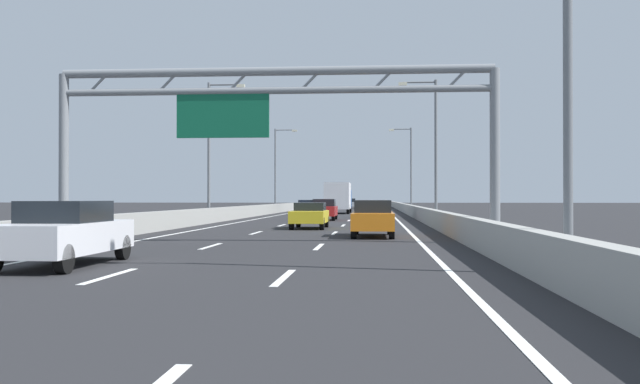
# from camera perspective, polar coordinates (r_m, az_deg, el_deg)

# --- Properties ---
(ground_plane) EXTENTS (260.00, 260.00, 0.00)m
(ground_plane) POSITION_cam_1_polar(r_m,az_deg,el_deg) (101.82, 2.38, -1.37)
(ground_plane) COLOR #262628
(lane_dash_left_1) EXTENTS (0.16, 3.00, 0.01)m
(lane_dash_left_1) POSITION_cam_1_polar(r_m,az_deg,el_deg) (15.33, -16.48, -6.47)
(lane_dash_left_1) COLOR white
(lane_dash_left_1) RESTS_ON ground_plane
(lane_dash_left_2) EXTENTS (0.16, 3.00, 0.01)m
(lane_dash_left_2) POSITION_cam_1_polar(r_m,az_deg,el_deg) (23.92, -8.75, -4.31)
(lane_dash_left_2) COLOR white
(lane_dash_left_2) RESTS_ON ground_plane
(lane_dash_left_3) EXTENTS (0.16, 3.00, 0.01)m
(lane_dash_left_3) POSITION_cam_1_polar(r_m,az_deg,el_deg) (32.74, -5.15, -3.28)
(lane_dash_left_3) COLOR white
(lane_dash_left_3) RESTS_ON ground_plane
(lane_dash_left_4) EXTENTS (0.16, 3.00, 0.01)m
(lane_dash_left_4) POSITION_cam_1_polar(r_m,az_deg,el_deg) (41.63, -3.09, -2.68)
(lane_dash_left_4) COLOR white
(lane_dash_left_4) RESTS_ON ground_plane
(lane_dash_left_5) EXTENTS (0.16, 3.00, 0.01)m
(lane_dash_left_5) POSITION_cam_1_polar(r_m,az_deg,el_deg) (50.56, -1.75, -2.29)
(lane_dash_left_5) COLOR white
(lane_dash_left_5) RESTS_ON ground_plane
(lane_dash_left_6) EXTENTS (0.16, 3.00, 0.01)m
(lane_dash_left_6) POSITION_cam_1_polar(r_m,az_deg,el_deg) (59.51, -0.82, -2.01)
(lane_dash_left_6) COLOR white
(lane_dash_left_6) RESTS_ON ground_plane
(lane_dash_left_7) EXTENTS (0.16, 3.00, 0.01)m
(lane_dash_left_7) POSITION_cam_1_polar(r_m,az_deg,el_deg) (68.48, -0.13, -1.81)
(lane_dash_left_7) COLOR white
(lane_dash_left_7) RESTS_ON ground_plane
(lane_dash_left_8) EXTENTS (0.16, 3.00, 0.01)m
(lane_dash_left_8) POSITION_cam_1_polar(r_m,az_deg,el_deg) (77.45, 0.40, -1.65)
(lane_dash_left_8) COLOR white
(lane_dash_left_8) RESTS_ON ground_plane
(lane_dash_left_9) EXTENTS (0.16, 3.00, 0.01)m
(lane_dash_left_9) POSITION_cam_1_polar(r_m,az_deg,el_deg) (86.43, 0.82, -1.53)
(lane_dash_left_9) COLOR white
(lane_dash_left_9) RESTS_ON ground_plane
(lane_dash_left_10) EXTENTS (0.16, 3.00, 0.01)m
(lane_dash_left_10) POSITION_cam_1_polar(r_m,az_deg,el_deg) (95.41, 1.16, -1.43)
(lane_dash_left_10) COLOR white
(lane_dash_left_10) RESTS_ON ground_plane
(lane_dash_left_11) EXTENTS (0.16, 3.00, 0.01)m
(lane_dash_left_11) POSITION_cam_1_polar(r_m,az_deg,el_deg) (104.40, 1.44, -1.34)
(lane_dash_left_11) COLOR white
(lane_dash_left_11) RESTS_ON ground_plane
(lane_dash_left_12) EXTENTS (0.16, 3.00, 0.01)m
(lane_dash_left_12) POSITION_cam_1_polar(r_m,az_deg,el_deg) (113.38, 1.67, -1.27)
(lane_dash_left_12) COLOR white
(lane_dash_left_12) RESTS_ON ground_plane
(lane_dash_left_13) EXTENTS (0.16, 3.00, 0.01)m
(lane_dash_left_13) POSITION_cam_1_polar(r_m,az_deg,el_deg) (122.37, 1.88, -1.21)
(lane_dash_left_13) COLOR white
(lane_dash_left_13) RESTS_ON ground_plane
(lane_dash_left_14) EXTENTS (0.16, 3.00, 0.01)m
(lane_dash_left_14) POSITION_cam_1_polar(r_m,az_deg,el_deg) (131.37, 2.05, -1.16)
(lane_dash_left_14) COLOR white
(lane_dash_left_14) RESTS_ON ground_plane
(lane_dash_left_15) EXTENTS (0.16, 3.00, 0.01)m
(lane_dash_left_15) POSITION_cam_1_polar(r_m,az_deg,el_deg) (140.36, 2.20, -1.12)
(lane_dash_left_15) COLOR white
(lane_dash_left_15) RESTS_ON ground_plane
(lane_dash_left_16) EXTENTS (0.16, 3.00, 0.01)m
(lane_dash_left_16) POSITION_cam_1_polar(r_m,az_deg,el_deg) (149.35, 2.34, -1.08)
(lane_dash_left_16) COLOR white
(lane_dash_left_16) RESTS_ON ground_plane
(lane_dash_left_17) EXTENTS (0.16, 3.00, 0.01)m
(lane_dash_left_17) POSITION_cam_1_polar(r_m,az_deg,el_deg) (158.34, 2.46, -1.04)
(lane_dash_left_17) COLOR white
(lane_dash_left_17) RESTS_ON ground_plane
(lane_dash_right_1) EXTENTS (0.16, 3.00, 0.01)m
(lane_dash_right_1) POSITION_cam_1_polar(r_m,az_deg,el_deg) (14.45, -2.93, -6.86)
(lane_dash_right_1) COLOR white
(lane_dash_right_1) RESTS_ON ground_plane
(lane_dash_right_2) EXTENTS (0.16, 3.00, 0.01)m
(lane_dash_right_2) POSITION_cam_1_polar(r_m,az_deg,el_deg) (23.37, -0.09, -4.41)
(lane_dash_right_2) COLOR white
(lane_dash_right_2) RESTS_ON ground_plane
(lane_dash_right_3) EXTENTS (0.16, 3.00, 0.01)m
(lane_dash_right_3) POSITION_cam_1_polar(r_m,az_deg,el_deg) (32.34, 1.16, -3.31)
(lane_dash_right_3) COLOR white
(lane_dash_right_3) RESTS_ON ground_plane
(lane_dash_right_4) EXTENTS (0.16, 3.00, 0.01)m
(lane_dash_right_4) POSITION_cam_1_polar(r_m,az_deg,el_deg) (41.32, 1.87, -2.69)
(lane_dash_right_4) COLOR white
(lane_dash_right_4) RESTS_ON ground_plane
(lane_dash_right_5) EXTENTS (0.16, 3.00, 0.01)m
(lane_dash_right_5) POSITION_cam_1_polar(r_m,az_deg,el_deg) (50.30, 2.33, -2.29)
(lane_dash_right_5) COLOR white
(lane_dash_right_5) RESTS_ON ground_plane
(lane_dash_right_6) EXTENTS (0.16, 3.00, 0.01)m
(lane_dash_right_6) POSITION_cam_1_polar(r_m,az_deg,el_deg) (59.29, 2.65, -2.02)
(lane_dash_right_6) COLOR white
(lane_dash_right_6) RESTS_ON ground_plane
(lane_dash_right_7) EXTENTS (0.16, 3.00, 0.01)m
(lane_dash_right_7) POSITION_cam_1_polar(r_m,az_deg,el_deg) (68.29, 2.88, -1.81)
(lane_dash_right_7) COLOR white
(lane_dash_right_7) RESTS_ON ground_plane
(lane_dash_right_8) EXTENTS (0.16, 3.00, 0.01)m
(lane_dash_right_8) POSITION_cam_1_polar(r_m,az_deg,el_deg) (77.28, 3.06, -1.65)
(lane_dash_right_8) COLOR white
(lane_dash_right_8) RESTS_ON ground_plane
(lane_dash_right_9) EXTENTS (0.16, 3.00, 0.01)m
(lane_dash_right_9) POSITION_cam_1_polar(r_m,az_deg,el_deg) (86.28, 3.20, -1.53)
(lane_dash_right_9) COLOR white
(lane_dash_right_9) RESTS_ON ground_plane
(lane_dash_right_10) EXTENTS (0.16, 3.00, 0.01)m
(lane_dash_right_10) POSITION_cam_1_polar(r_m,az_deg,el_deg) (95.27, 3.32, -1.43)
(lane_dash_right_10) COLOR white
(lane_dash_right_10) RESTS_ON ground_plane
(lane_dash_right_11) EXTENTS (0.16, 3.00, 0.01)m
(lane_dash_right_11) POSITION_cam_1_polar(r_m,az_deg,el_deg) (104.27, 3.41, -1.34)
(lane_dash_right_11) COLOR white
(lane_dash_right_11) RESTS_ON ground_plane
(lane_dash_right_12) EXTENTS (0.16, 3.00, 0.01)m
(lane_dash_right_12) POSITION_cam_1_polar(r_m,az_deg,el_deg) (113.27, 3.49, -1.27)
(lane_dash_right_12) COLOR white
(lane_dash_right_12) RESTS_ON ground_plane
(lane_dash_right_13) EXTENTS (0.16, 3.00, 0.01)m
(lane_dash_right_13) POSITION_cam_1_polar(r_m,az_deg,el_deg) (122.27, 3.56, -1.21)
(lane_dash_right_13) COLOR white
(lane_dash_right_13) RESTS_ON ground_plane
(lane_dash_right_14) EXTENTS (0.16, 3.00, 0.01)m
(lane_dash_right_14) POSITION_cam_1_polar(r_m,az_deg,el_deg) (131.27, 3.62, -1.16)
(lane_dash_right_14) COLOR white
(lane_dash_right_14) RESTS_ON ground_plane
(lane_dash_right_15) EXTENTS (0.16, 3.00, 0.01)m
(lane_dash_right_15) POSITION_cam_1_polar(r_m,az_deg,el_deg) (140.26, 3.67, -1.12)
(lane_dash_right_15) COLOR white
(lane_dash_right_15) RESTS_ON ground_plane
(lane_dash_right_16) EXTENTS (0.16, 3.00, 0.01)m
(lane_dash_right_16) POSITION_cam_1_polar(r_m,az_deg,el_deg) (149.26, 3.72, -1.08)
(lane_dash_right_16) COLOR white
(lane_dash_right_16) RESTS_ON ground_plane
(lane_dash_right_17) EXTENTS (0.16, 3.00, 0.01)m
(lane_dash_right_17) POSITION_cam_1_polar(r_m,az_deg,el_deg) (158.26, 3.76, -1.04)
(lane_dash_right_17) COLOR white
(lane_dash_right_17) RESTS_ON ground_plane
(edge_line_left) EXTENTS (0.16, 176.00, 0.01)m
(edge_line_left) POSITION_cam_1_polar(r_m,az_deg,el_deg) (90.20, -1.23, -1.48)
(edge_line_left) COLOR white
(edge_line_left) RESTS_ON ground_plane
(edge_line_right) EXTENTS (0.16, 176.00, 0.01)m
(edge_line_right) POSITION_cam_1_polar(r_m,az_deg,el_deg) (89.77, 5.45, -1.49)
(edge_line_right) COLOR white
(edge_line_right) RESTS_ON ground_plane
(barrier_left) EXTENTS (0.45, 220.00, 0.95)m
(barrier_left) POSITION_cam_1_polar(r_m,az_deg,el_deg) (112.24, -0.96, -1.04)
(barrier_left) COLOR #9E9E99
(barrier_left) RESTS_ON ground_plane
(barrier_right) EXTENTS (0.45, 220.00, 0.95)m
(barrier_right) POSITION_cam_1_polar(r_m,az_deg,el_deg) (111.80, 6.10, -1.04)
(barrier_right) COLOR #9E9E99
(barrier_right) RESTS_ON ground_plane
(sign_gantry) EXTENTS (16.10, 0.36, 6.36)m
(sign_gantry) POSITION_cam_1_polar(r_m,az_deg,el_deg) (26.02, -4.23, 6.65)
(sign_gantry) COLOR gray
(sign_gantry) RESTS_ON ground_plane
(streetlamp_right_near) EXTENTS (2.58, 0.28, 9.50)m
(streetlamp_right_near) POSITION_cam_1_polar(r_m,az_deg,el_deg) (16.26, 18.40, 13.01)
(streetlamp_right_near) COLOR slate
(streetlamp_right_near) RESTS_ON ground_plane
(streetlamp_left_mid) EXTENTS (2.58, 0.28, 9.50)m
(streetlamp_left_mid) POSITION_cam_1_polar(r_m,az_deg,el_deg) (49.31, -8.62, 3.94)
(streetlamp_left_mid) COLOR slate
(streetlamp_left_mid) RESTS_ON ground_plane
(streetlamp_right_mid) EXTENTS (2.58, 0.28, 9.50)m
(streetlamp_right_mid) POSITION_cam_1_polar(r_m,az_deg,el_deg) (48.20, 8.99, 4.04)
(streetlamp_right_mid) COLOR slate
(streetlamp_right_mid) RESTS_ON ground_plane
(streetlamp_left_far) EXTENTS (2.58, 0.28, 9.50)m
(streetlamp_left_far) POSITION_cam_1_polar(r_m,az_deg,el_deg) (81.30, -3.43, 2.21)
(streetlamp_left_far) COLOR slate
(streetlamp_left_far) RESTS_ON ground_plane
(streetlamp_right_far) EXTENTS (2.58, 0.28, 9.50)m
(streetlamp_right_far) POSITION_cam_1_polar(r_m,az_deg,el_deg) (80.63, 7.15, 2.23)
(streetlamp_right_far) COLOR slate
(streetlamp_right_far) RESTS_ON ground_plane
(red_car) EXTENTS (1.75, 4.40, 1.52)m
(red_car) POSITION_cam_1_polar(r_m,az_deg,el_deg) (51.36, 0.33, -1.41)
(red_car) COLOR red
(red_car) RESTS_ON ground_plane
(white_car) EXTENTS (1.80, 4.63, 1.54)m
(white_car) POSITION_cam_1_polar(r_m,az_deg,el_deg) (17.96, -19.79, -3.07)
(white_car) COLOR silver
(white_car) RESTS_ON ground_plane
(black_car) EXTENTS (1.86, 4.51, 1.36)m
(black_car) POSITION_cam_1_polar(r_m,az_deg,el_deg) (54.74, 4.63, -1.40)
(black_car) COLOR black
(black_car) RESTS_ON ground_plane
(silver_car) EXTENTS (1.88, 4.21, 1.50)m
(silver_car) POSITION_cam_1_polar(r_m,az_deg,el_deg) (107.27, 2.40, -0.91)
(silver_car) COLOR #A8ADB2
(silver_car) RESTS_ON ground_plane
(orange_car) EXTENTS (1.70, 4.63, 1.51)m
(orange_car) POSITION_cam_1_polar(r_m,az_deg,el_deg) (29.69, 4.25, -2.07)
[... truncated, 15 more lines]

